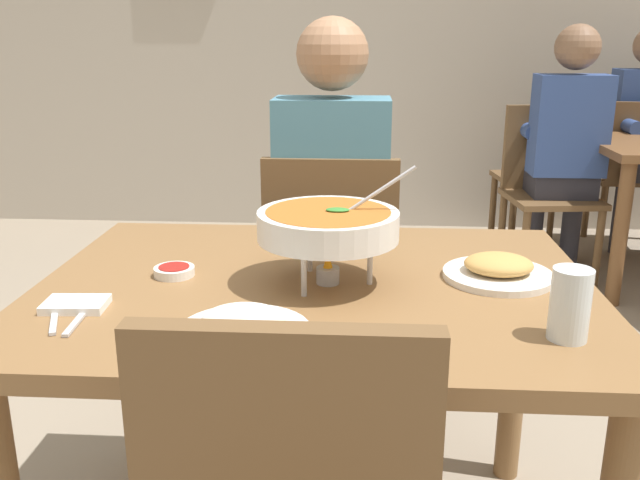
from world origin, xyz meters
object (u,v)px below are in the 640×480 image
at_px(sauce_dish, 174,271).
at_px(chair_bg_right, 553,166).
at_px(appetizer_plate, 498,270).
at_px(rice_plate, 244,327).
at_px(chair_bg_middle, 546,181).
at_px(dining_table_main, 316,328).
at_px(drink_glass, 570,308).
at_px(chair_bg_left, 637,168).
at_px(patron_bg_middle, 566,139).
at_px(curry_bowl, 328,226).
at_px(diner_main, 332,198).
at_px(chair_diner_main, 331,270).

height_order(sauce_dish, chair_bg_right, chair_bg_right).
height_order(appetizer_plate, chair_bg_right, chair_bg_right).
bearing_deg(rice_plate, chair_bg_middle, 64.97).
relative_size(dining_table_main, chair_bg_right, 1.33).
distance_m(sauce_dish, drink_glass, 0.83).
height_order(chair_bg_left, patron_bg_middle, patron_bg_middle).
distance_m(curry_bowl, chair_bg_middle, 2.51).
bearing_deg(appetizer_plate, diner_main, 118.94).
distance_m(chair_diner_main, chair_bg_middle, 1.85).
relative_size(dining_table_main, chair_diner_main, 1.33).
xyz_separation_m(diner_main, drink_glass, (0.46, -1.03, 0.05)).
bearing_deg(chair_bg_middle, curry_bowl, -114.98).
bearing_deg(chair_diner_main, curry_bowl, -87.89).
distance_m(appetizer_plate, drink_glass, 0.32).
bearing_deg(chair_bg_middle, patron_bg_middle, -55.99).
bearing_deg(drink_glass, diner_main, 114.21).
bearing_deg(chair_bg_middle, rice_plate, -115.03).
height_order(chair_bg_left, chair_bg_right, same).
height_order(dining_table_main, diner_main, diner_main).
xyz_separation_m(appetizer_plate, drink_glass, (0.06, -0.31, 0.04)).
height_order(rice_plate, appetizer_plate, same).
relative_size(chair_diner_main, rice_plate, 3.75).
bearing_deg(chair_bg_right, chair_diner_main, -122.19).
xyz_separation_m(rice_plate, chair_bg_right, (1.33, 2.97, -0.25)).
bearing_deg(diner_main, drink_glass, -65.79).
bearing_deg(curry_bowl, rice_plate, -115.39).
distance_m(chair_diner_main, appetizer_plate, 0.83).
bearing_deg(diner_main, sauce_dish, -112.94).
bearing_deg(rice_plate, chair_bg_left, 58.44).
relative_size(curry_bowl, rice_plate, 1.39).
bearing_deg(sauce_dish, patron_bg_middle, 55.98).
distance_m(chair_diner_main, drink_glass, 1.14).
bearing_deg(chair_bg_right, diner_main, -122.63).
height_order(dining_table_main, curry_bowl, curry_bowl).
height_order(diner_main, chair_bg_left, diner_main).
relative_size(chair_diner_main, curry_bowl, 2.71).
relative_size(appetizer_plate, chair_bg_right, 0.27).
distance_m(curry_bowl, appetizer_plate, 0.39).
bearing_deg(chair_diner_main, rice_plate, -95.97).
bearing_deg(chair_bg_left, dining_table_main, -122.66).
xyz_separation_m(dining_table_main, chair_bg_middle, (1.08, 2.25, -0.12)).
height_order(appetizer_plate, chair_bg_left, chair_bg_left).
distance_m(curry_bowl, drink_glass, 0.51).
relative_size(chair_bg_right, patron_bg_middle, 0.69).
distance_m(chair_diner_main, diner_main, 0.24).
bearing_deg(chair_bg_right, patron_bg_middle, -100.15).
xyz_separation_m(rice_plate, appetizer_plate, (0.51, 0.34, 0.00)).
distance_m(dining_table_main, curry_bowl, 0.24).
bearing_deg(dining_table_main, chair_bg_middle, 64.39).
bearing_deg(rice_plate, appetizer_plate, 33.65).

